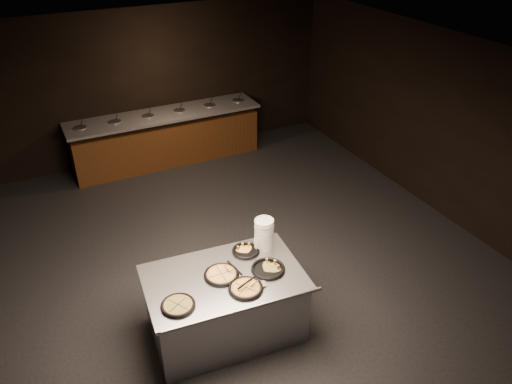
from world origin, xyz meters
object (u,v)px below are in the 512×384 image
(serving_counter, at_px, (225,306))
(plate_stack, at_px, (264,234))
(pan_veggie_whole, at_px, (178,305))
(pan_cheese_whole, at_px, (221,274))

(serving_counter, xyz_separation_m, plate_stack, (0.66, 0.29, 0.64))
(plate_stack, bearing_deg, pan_veggie_whole, -157.87)
(plate_stack, distance_m, pan_veggie_whole, 1.40)
(plate_stack, bearing_deg, pan_cheese_whole, -158.35)
(serving_counter, relative_size, plate_stack, 4.81)
(serving_counter, relative_size, pan_veggie_whole, 5.09)
(serving_counter, bearing_deg, plate_stack, 28.89)
(plate_stack, height_order, pan_veggie_whole, plate_stack)
(pan_veggie_whole, bearing_deg, plate_stack, 22.13)
(pan_veggie_whole, relative_size, pan_cheese_whole, 0.92)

